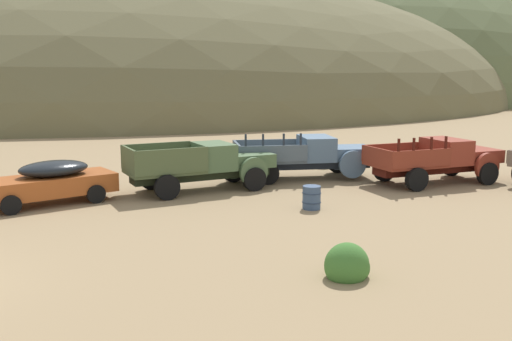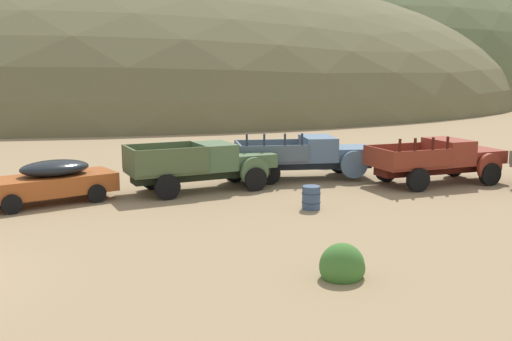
% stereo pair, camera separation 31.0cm
% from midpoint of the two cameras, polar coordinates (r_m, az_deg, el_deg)
% --- Properties ---
extents(hill_center, '(110.44, 82.81, 35.90)m').
position_cam_midpoint_polar(hill_center, '(84.44, -11.54, 6.53)').
color(hill_center, brown).
rests_on(hill_center, ground).
extents(hill_far_left, '(88.30, 85.16, 48.30)m').
position_cam_midpoint_polar(hill_far_left, '(111.39, 8.52, 7.41)').
color(hill_far_left, '#56603D').
rests_on(hill_far_left, ground).
extents(car_oxide_orange, '(5.30, 3.04, 1.57)m').
position_cam_midpoint_polar(car_oxide_orange, '(22.05, -20.84, -1.11)').
color(car_oxide_orange, '#A34C1E').
rests_on(car_oxide_orange, ground).
extents(truck_weathered_green, '(6.14, 2.83, 1.91)m').
position_cam_midpoint_polar(truck_weathered_green, '(23.26, -4.94, 0.56)').
color(truck_weathered_green, '#232B1B').
rests_on(truck_weathered_green, ground).
extents(truck_chalk_blue, '(6.43, 3.37, 2.16)m').
position_cam_midpoint_polar(truck_chalk_blue, '(25.77, 5.32, 1.48)').
color(truck_chalk_blue, '#262D39').
rests_on(truck_chalk_blue, ground).
extents(truck_rust_red, '(5.96, 2.62, 2.16)m').
position_cam_midpoint_polar(truck_rust_red, '(25.91, 17.82, 1.06)').
color(truck_rust_red, '#42140D').
rests_on(truck_rust_red, ground).
extents(oil_drum_foreground, '(0.67, 0.67, 0.82)m').
position_cam_midpoint_polar(oil_drum_foreground, '(20.12, 5.11, -2.69)').
color(oil_drum_foreground, '#384C6B').
rests_on(oil_drum_foreground, ground).
extents(bush_front_left, '(1.12, 1.12, 0.87)m').
position_cam_midpoint_polar(bush_front_left, '(28.83, 6.60, 0.79)').
color(bush_front_left, '#4C8438').
rests_on(bush_front_left, ground).
extents(bush_between_trucks, '(1.13, 0.97, 1.09)m').
position_cam_midpoint_polar(bush_between_trucks, '(13.76, 8.49, -9.46)').
color(bush_between_trucks, '#3D702D').
rests_on(bush_between_trucks, ground).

